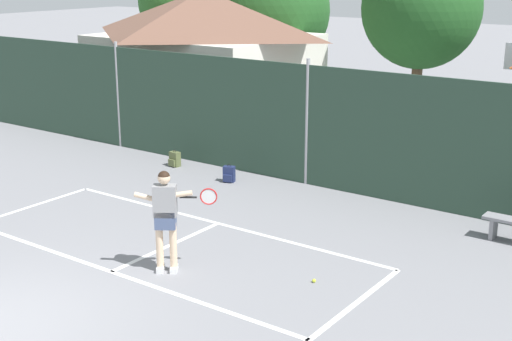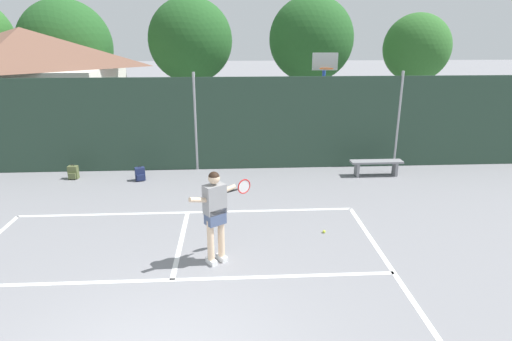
% 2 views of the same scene
% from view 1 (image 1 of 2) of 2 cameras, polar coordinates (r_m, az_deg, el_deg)
% --- Properties ---
extents(court_markings, '(8.30, 11.10, 0.01)m').
position_cam_1_polar(court_markings, '(12.00, -17.91, -10.60)').
color(court_markings, white).
rests_on(court_markings, ground).
extents(chainlink_fence, '(26.09, 0.09, 3.09)m').
position_cam_1_polar(chainlink_fence, '(17.41, 4.09, 3.61)').
color(chainlink_fence, '#284233').
rests_on(chainlink_fence, ground).
extents(clubhouse_building, '(7.16, 5.88, 4.41)m').
position_cam_1_polar(clubhouse_building, '(25.06, -4.12, 9.33)').
color(clubhouse_building, silver).
rests_on(clubhouse_building, ground).
extents(treeline_backdrop, '(25.14, 3.93, 5.92)m').
position_cam_1_polar(treeline_backdrop, '(25.28, 10.51, 12.40)').
color(treeline_backdrop, brown).
rests_on(treeline_backdrop, ground).
extents(tennis_player, '(1.16, 0.94, 1.85)m').
position_cam_1_polar(tennis_player, '(12.49, -7.19, -3.31)').
color(tennis_player, silver).
rests_on(tennis_player, ground).
extents(tennis_ball, '(0.07, 0.07, 0.07)m').
position_cam_1_polar(tennis_ball, '(12.41, 4.64, -8.75)').
color(tennis_ball, '#CCE033').
rests_on(tennis_ball, ground).
extents(backpack_olive, '(0.29, 0.26, 0.46)m').
position_cam_1_polar(backpack_olive, '(19.31, -6.51, 0.89)').
color(backpack_olive, '#566038').
rests_on(backpack_olive, ground).
extents(backpack_navy, '(0.32, 0.31, 0.46)m').
position_cam_1_polar(backpack_navy, '(17.83, -2.17, -0.31)').
color(backpack_navy, navy).
rests_on(backpack_navy, ground).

